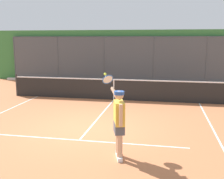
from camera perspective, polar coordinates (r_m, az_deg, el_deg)
ground_plane at (r=8.55m, az=-4.82°, el=-8.22°), size 60.00×60.00×0.00m
court_line_markings at (r=7.43m, az=-7.47°, el=-11.19°), size 7.59×9.45×0.01m
fence_backdrop at (r=17.71m, az=3.71°, el=6.94°), size 18.52×1.37×3.31m
tennis_net at (r=12.39m, az=0.39°, el=0.08°), size 9.75×0.09×1.07m
tennis_player at (r=6.27m, az=1.42°, el=-6.30°), size 0.75×1.23×1.89m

